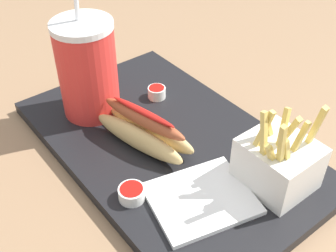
# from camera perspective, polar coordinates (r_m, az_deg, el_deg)

# --- Properties ---
(ground_plane) EXTENTS (2.40, 2.40, 0.02)m
(ground_plane) POSITION_cam_1_polar(r_m,az_deg,el_deg) (0.70, 0.00, -3.81)
(ground_plane) COLOR #8C6B4C
(food_tray) EXTENTS (0.50, 0.31, 0.02)m
(food_tray) POSITION_cam_1_polar(r_m,az_deg,el_deg) (0.69, 0.00, -2.59)
(food_tray) COLOR black
(food_tray) RESTS_ON ground_plane
(soda_cup) EXTENTS (0.10, 0.10, 0.23)m
(soda_cup) POSITION_cam_1_polar(r_m,az_deg,el_deg) (0.71, -10.76, 7.54)
(soda_cup) COLOR red
(soda_cup) RESTS_ON food_tray
(fries_basket) EXTENTS (0.10, 0.09, 0.15)m
(fries_basket) POSITION_cam_1_polar(r_m,az_deg,el_deg) (0.61, 14.55, -4.74)
(fries_basket) COLOR white
(fries_basket) RESTS_ON food_tray
(hot_dog_1) EXTENTS (0.18, 0.09, 0.07)m
(hot_dog_1) POSITION_cam_1_polar(r_m,az_deg,el_deg) (0.66, -3.25, -0.56)
(hot_dog_1) COLOR tan
(hot_dog_1) RESTS_ON food_tray
(ketchup_cup_1) EXTENTS (0.04, 0.04, 0.02)m
(ketchup_cup_1) POSITION_cam_1_polar(r_m,az_deg,el_deg) (0.59, -4.89, -8.92)
(ketchup_cup_1) COLOR white
(ketchup_cup_1) RESTS_ON food_tray
(ketchup_cup_2) EXTENTS (0.03, 0.03, 0.02)m
(ketchup_cup_2) POSITION_cam_1_polar(r_m,az_deg,el_deg) (0.77, -1.53, 4.60)
(ketchup_cup_2) COLOR white
(ketchup_cup_2) RESTS_ON food_tray
(napkin_stack) EXTENTS (0.14, 0.16, 0.01)m
(napkin_stack) POSITION_cam_1_polar(r_m,az_deg,el_deg) (0.59, 4.46, -9.69)
(napkin_stack) COLOR white
(napkin_stack) RESTS_ON food_tray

